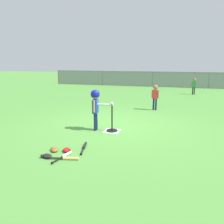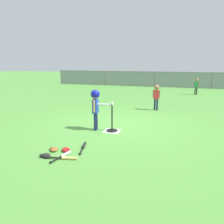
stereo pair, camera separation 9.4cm
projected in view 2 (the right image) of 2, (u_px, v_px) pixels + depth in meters
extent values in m
plane|color=#51933D|center=(118.00, 125.00, 6.67)|extent=(60.00, 60.00, 0.00)
cube|color=white|center=(112.00, 131.00, 6.14)|extent=(0.44, 0.44, 0.01)
cylinder|color=black|center=(112.00, 131.00, 6.14)|extent=(0.32, 0.32, 0.03)
cylinder|color=black|center=(112.00, 118.00, 6.05)|extent=(0.04, 0.04, 0.74)
cylinder|color=black|center=(112.00, 105.00, 5.97)|extent=(0.06, 0.06, 0.02)
sphere|color=white|center=(112.00, 103.00, 5.96)|extent=(0.07, 0.07, 0.07)
cylinder|color=#191E4C|center=(96.00, 121.00, 6.24)|extent=(0.08, 0.08, 0.50)
cylinder|color=#191E4C|center=(95.00, 122.00, 6.13)|extent=(0.08, 0.08, 0.50)
cube|color=#2347B7|center=(95.00, 106.00, 6.09)|extent=(0.15, 0.23, 0.39)
cylinder|color=tan|center=(97.00, 104.00, 6.21)|extent=(0.06, 0.06, 0.33)
cylinder|color=tan|center=(94.00, 106.00, 5.95)|extent=(0.06, 0.06, 0.33)
sphere|color=tan|center=(95.00, 95.00, 6.01)|extent=(0.22, 0.22, 0.22)
sphere|color=#141999|center=(95.00, 94.00, 6.01)|extent=(0.25, 0.25, 0.25)
cylinder|color=silver|center=(103.00, 105.00, 6.03)|extent=(0.60, 0.10, 0.06)
cylinder|color=#262626|center=(197.00, 91.00, 12.69)|extent=(0.07, 0.07, 0.43)
cylinder|color=#262626|center=(195.00, 91.00, 12.74)|extent=(0.07, 0.07, 0.43)
cube|color=green|center=(196.00, 84.00, 12.63)|extent=(0.22, 0.17, 0.33)
cylinder|color=#8C6647|center=(199.00, 84.00, 12.55)|extent=(0.05, 0.05, 0.29)
cylinder|color=#8C6647|center=(194.00, 84.00, 12.69)|extent=(0.05, 0.05, 0.29)
sphere|color=#8C6647|center=(197.00, 80.00, 12.56)|extent=(0.19, 0.19, 0.19)
cylinder|color=#191E4C|center=(157.00, 105.00, 8.68)|extent=(0.07, 0.07, 0.45)
cylinder|color=#191E4C|center=(155.00, 104.00, 8.73)|extent=(0.07, 0.07, 0.45)
cube|color=red|center=(156.00, 94.00, 8.61)|extent=(0.23, 0.17, 0.35)
cylinder|color=#8C6647|center=(159.00, 94.00, 8.54)|extent=(0.05, 0.05, 0.30)
cylinder|color=#8C6647|center=(153.00, 94.00, 8.67)|extent=(0.05, 0.05, 0.30)
sphere|color=#8C6647|center=(157.00, 87.00, 8.55)|extent=(0.20, 0.20, 0.20)
cylinder|color=silver|center=(66.00, 154.00, 4.54)|extent=(0.12, 0.30, 0.06)
cylinder|color=black|center=(56.00, 160.00, 4.29)|extent=(0.09, 0.29, 0.03)
cylinder|color=black|center=(50.00, 162.00, 4.17)|extent=(0.05, 0.03, 0.05)
cylinder|color=#DBB266|center=(70.00, 158.00, 4.36)|extent=(0.32, 0.13, 0.06)
cylinder|color=black|center=(54.00, 158.00, 4.38)|extent=(0.31, 0.10, 0.03)
cylinder|color=black|center=(46.00, 157.00, 4.39)|extent=(0.03, 0.05, 0.05)
cylinder|color=black|center=(84.00, 145.00, 5.01)|extent=(0.13, 0.32, 0.06)
cylinder|color=black|center=(81.00, 151.00, 4.71)|extent=(0.10, 0.31, 0.03)
cylinder|color=black|center=(80.00, 154.00, 4.55)|extent=(0.05, 0.03, 0.05)
ellipsoid|color=brown|center=(54.00, 149.00, 4.78)|extent=(0.24, 0.27, 0.07)
cube|color=brown|center=(51.00, 148.00, 4.83)|extent=(0.06, 0.06, 0.06)
ellipsoid|color=black|center=(46.00, 155.00, 4.47)|extent=(0.26, 0.23, 0.07)
cube|color=black|center=(41.00, 156.00, 4.45)|extent=(0.06, 0.05, 0.06)
ellipsoid|color=#B21919|center=(66.00, 150.00, 4.77)|extent=(0.24, 0.27, 0.07)
cube|color=#B21919|center=(69.00, 150.00, 4.72)|extent=(0.06, 0.06, 0.06)
cylinder|color=slate|center=(61.00, 77.00, 18.78)|extent=(0.06, 0.06, 1.15)
cylinder|color=slate|center=(105.00, 78.00, 17.66)|extent=(0.06, 0.06, 1.15)
cylinder|color=slate|center=(155.00, 79.00, 16.54)|extent=(0.06, 0.06, 1.15)
cylinder|color=slate|center=(212.00, 80.00, 15.43)|extent=(0.06, 0.06, 1.15)
cube|color=gray|center=(155.00, 72.00, 16.42)|extent=(16.00, 0.03, 0.03)
cube|color=gray|center=(155.00, 79.00, 16.54)|extent=(16.00, 0.01, 1.15)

